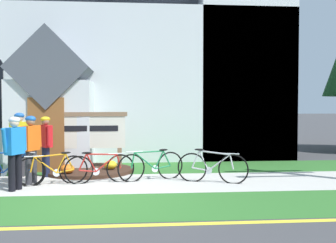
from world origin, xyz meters
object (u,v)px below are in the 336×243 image
Objects in this scene: bicycle_blue at (151,166)px; church_sign at (90,132)px; bicycle_green at (7,169)px; cyclist_in_orange_jersey at (31,144)px; bicycle_white at (212,167)px; bicycle_orange at (53,170)px; cyclist_in_red_jersey at (46,142)px; bicycle_red at (100,168)px; cyclist_in_green_jersey at (20,139)px; cyclist_in_white_jersey at (15,148)px.

church_sign is at bearing 136.12° from bicycle_blue.
church_sign is 2.70m from bicycle_green.
bicycle_white is at bearing -2.97° from cyclist_in_orange_jersey.
bicycle_white is 0.93× the size of bicycle_green.
bicycle_orange is (1.06, -0.05, -0.02)m from bicycle_green.
bicycle_orange is 1.31m from cyclist_in_red_jersey.
bicycle_blue reaches higher than bicycle_red.
cyclist_in_green_jersey is (-2.13, 0.98, 0.63)m from bicycle_red.
church_sign is at bearing 56.83° from cyclist_in_orange_jersey.
cyclist_in_orange_jersey is (-1.62, 0.01, 0.59)m from bicycle_red.
bicycle_blue is 1.04× the size of bicycle_orange.
bicycle_green is 1.04× the size of cyclist_in_green_jersey.
cyclist_in_orange_jersey is at bearing -98.41° from cyclist_in_red_jersey.
bicycle_red is at bearing -34.13° from cyclist_in_red_jersey.
cyclist_in_orange_jersey is (-1.21, -1.85, -0.17)m from church_sign.
cyclist_in_red_jersey is (-2.74, 0.76, 0.55)m from bicycle_blue.
cyclist_in_orange_jersey is 0.97× the size of cyclist_in_green_jersey.
church_sign is 1.33× the size of bicycle_orange.
bicycle_green is at bearing -177.95° from bicycle_red.
cyclist_in_orange_jersey reaches higher than bicycle_orange.
cyclist_in_orange_jersey reaches higher than cyclist_in_red_jersey.
bicycle_green is 1.09× the size of bicycle_orange.
bicycle_white is 3.81m from bicycle_orange.
bicycle_white is at bearing -1.68° from bicycle_green.
bicycle_green is at bearing -174.75° from bicycle_blue.
bicycle_green is at bearing -132.01° from church_sign.
cyclist_in_orange_jersey is (-4.33, 0.22, 0.57)m from bicycle_white.
bicycle_blue is 0.95× the size of bicycle_green.
cyclist_in_white_jersey is (-3.06, -0.98, 0.58)m from bicycle_blue.
bicycle_white is (3.13, -2.07, -0.74)m from church_sign.
bicycle_green reaches higher than bicycle_red.
cyclist_in_green_jersey is at bearing 117.73° from cyclist_in_orange_jersey.
cyclist_in_white_jersey reaches higher than cyclist_in_orange_jersey.
bicycle_green is (-1.74, -1.93, -0.74)m from church_sign.
bicycle_white is 5.03m from cyclist_in_green_jersey.
bicycle_blue is (1.68, -1.61, -0.75)m from church_sign.
bicycle_orange is 1.64m from cyclist_in_green_jersey.
cyclist_in_orange_jersey reaches higher than bicycle_red.
cyclist_in_orange_jersey is at bearing -123.17° from church_sign.
bicycle_red is 0.99× the size of cyclist_in_green_jersey.
bicycle_orange is (-1.09, -0.13, -0.00)m from bicycle_red.
cyclist_in_green_jersey reaches higher than cyclist_in_white_jersey.
bicycle_green is at bearing -122.23° from cyclist_in_red_jersey.
bicycle_red is at bearing -169.42° from bicycle_blue.
church_sign is 2.21m from cyclist_in_orange_jersey.
cyclist_in_green_jersey reaches higher than bicycle_blue.
bicycle_green reaches higher than bicycle_orange.
cyclist_in_red_jersey reaches higher than bicycle_blue.
bicycle_red is (0.41, -1.85, -0.76)m from church_sign.
bicycle_red is at bearing -24.73° from cyclist_in_green_jersey.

